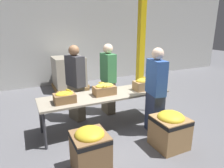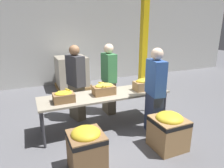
# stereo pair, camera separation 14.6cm
# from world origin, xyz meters

# --- Properties ---
(ground_plane) EXTENTS (30.00, 30.00, 0.00)m
(ground_plane) POSITION_xyz_m (0.00, 0.00, 0.00)
(ground_plane) COLOR slate
(wall_back) EXTENTS (16.00, 0.08, 4.00)m
(wall_back) POSITION_xyz_m (0.00, 3.87, 2.00)
(wall_back) COLOR #B7B7B2
(wall_back) RESTS_ON ground_plane
(sorting_table) EXTENTS (2.80, 0.77, 0.76)m
(sorting_table) POSITION_xyz_m (0.00, 0.00, 0.71)
(sorting_table) COLOR #9E937F
(sorting_table) RESTS_ON ground_plane
(banana_box_0) EXTENTS (0.40, 0.32, 0.23)m
(banana_box_0) POSITION_xyz_m (-0.90, -0.09, 0.87)
(banana_box_0) COLOR olive
(banana_box_0) RESTS_ON sorting_table
(banana_box_1) EXTENTS (0.47, 0.32, 0.26)m
(banana_box_1) POSITION_xyz_m (-0.04, -0.01, 0.89)
(banana_box_1) COLOR olive
(banana_box_1) RESTS_ON sorting_table
(banana_box_2) EXTENTS (0.44, 0.30, 0.28)m
(banana_box_2) POSITION_xyz_m (0.90, -0.09, 0.91)
(banana_box_2) COLOR tan
(banana_box_2) RESTS_ON sorting_table
(volunteer_0) EXTENTS (0.37, 0.52, 1.77)m
(volunteer_0) POSITION_xyz_m (-0.48, 0.65, 0.88)
(volunteer_0) COLOR #6B604C
(volunteer_0) RESTS_ON ground_plane
(volunteer_1) EXTENTS (0.31, 0.51, 1.78)m
(volunteer_1) POSITION_xyz_m (0.82, -0.63, 0.88)
(volunteer_1) COLOR #2D3856
(volunteer_1) RESTS_ON ground_plane
(volunteer_2) EXTENTS (0.25, 0.48, 1.76)m
(volunteer_2) POSITION_xyz_m (0.36, 0.68, 0.88)
(volunteer_2) COLOR #6B604C
(volunteer_2) RESTS_ON ground_plane
(donation_bin_0) EXTENTS (0.52, 0.52, 0.73)m
(donation_bin_0) POSITION_xyz_m (-0.79, -1.21, 0.39)
(donation_bin_0) COLOR olive
(donation_bin_0) RESTS_ON ground_plane
(donation_bin_1) EXTENTS (0.57, 0.57, 0.70)m
(donation_bin_1) POSITION_xyz_m (0.74, -1.21, 0.37)
(donation_bin_1) COLOR #A37A4C
(donation_bin_1) RESTS_ON ground_plane
(support_pillar) EXTENTS (0.20, 0.20, 4.00)m
(support_pillar) POSITION_xyz_m (2.16, 2.00, 2.00)
(support_pillar) COLOR yellow
(support_pillar) RESTS_ON ground_plane
(pallet_stack_0) EXTENTS (1.10, 1.10, 1.14)m
(pallet_stack_0) POSITION_xyz_m (-0.06, 3.08, 0.56)
(pallet_stack_0) COLOR olive
(pallet_stack_0) RESTS_ON ground_plane
(pallet_stack_1) EXTENTS (0.96, 0.96, 1.00)m
(pallet_stack_1) POSITION_xyz_m (0.10, 3.25, 0.49)
(pallet_stack_1) COLOR olive
(pallet_stack_1) RESTS_ON ground_plane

